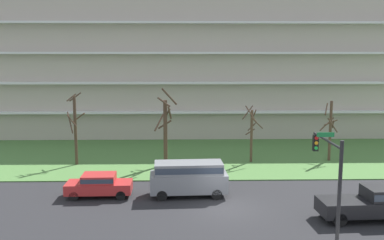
# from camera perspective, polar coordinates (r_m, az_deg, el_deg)

# --- Properties ---
(ground) EXTENTS (160.00, 160.00, 0.00)m
(ground) POSITION_cam_1_polar(r_m,az_deg,el_deg) (27.53, 4.50, -11.67)
(ground) COLOR #232326
(grass_lawn_strip) EXTENTS (80.00, 16.00, 0.08)m
(grass_lawn_strip) POSITION_cam_1_polar(r_m,az_deg,el_deg) (40.89, 2.55, -4.82)
(grass_lawn_strip) COLOR #477238
(grass_lawn_strip) RESTS_ON ground
(apartment_building) EXTENTS (54.75, 12.42, 16.31)m
(apartment_building) POSITION_cam_1_polar(r_m,az_deg,el_deg) (53.51, 1.64, 7.13)
(apartment_building) COLOR #B2A899
(apartment_building) RESTS_ON ground
(tree_far_left) EXTENTS (1.50, 1.52, 6.36)m
(tree_far_left) POSITION_cam_1_polar(r_m,az_deg,el_deg) (38.36, -15.29, -0.99)
(tree_far_left) COLOR #423023
(tree_far_left) RESTS_ON ground
(tree_left) EXTENTS (2.03, 2.03, 6.86)m
(tree_left) POSITION_cam_1_polar(r_m,az_deg,el_deg) (36.89, -3.55, -1.10)
(tree_left) COLOR #423023
(tree_left) RESTS_ON ground
(tree_center) EXTENTS (1.84, 1.85, 5.20)m
(tree_center) POSITION_cam_1_polar(r_m,az_deg,el_deg) (38.42, 7.93, -1.61)
(tree_center) COLOR #4C3828
(tree_center) RESTS_ON ground
(tree_right) EXTENTS (1.59, 1.38, 5.51)m
(tree_right) POSITION_cam_1_polar(r_m,az_deg,el_deg) (40.55, 17.89, -1.18)
(tree_right) COLOR #4C3828
(tree_right) RESTS_ON ground
(sedan_red_near_left) EXTENTS (4.44, 1.91, 1.57)m
(sedan_red_near_left) POSITION_cam_1_polar(r_m,az_deg,el_deg) (30.04, -12.26, -8.34)
(sedan_red_near_left) COLOR #B22828
(sedan_red_near_left) RESTS_ON ground
(van_gray_center_left) EXTENTS (5.29, 2.25, 2.36)m
(van_gray_center_left) POSITION_cam_1_polar(r_m,az_deg,el_deg) (29.34, -0.45, -7.48)
(van_gray_center_left) COLOR slate
(van_gray_center_left) RESTS_ON ground
(pickup_black_center_right) EXTENTS (5.51, 2.31, 1.95)m
(pickup_black_center_right) POSITION_cam_1_polar(r_m,az_deg,el_deg) (27.42, 22.53, -10.15)
(pickup_black_center_right) COLOR black
(pickup_black_center_right) RESTS_ON ground
(traffic_signal_mast) EXTENTS (0.90, 4.25, 5.66)m
(traffic_signal_mast) POSITION_cam_1_polar(r_m,az_deg,el_deg) (22.54, 17.82, -6.42)
(traffic_signal_mast) COLOR black
(traffic_signal_mast) RESTS_ON ground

